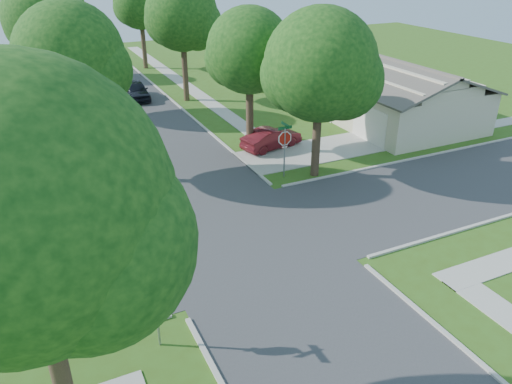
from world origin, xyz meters
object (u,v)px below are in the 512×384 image
object	(u,v)px
tree_e_mid	(182,18)
tree_sw_corner	(28,219)
stop_sign_sw	(154,291)
house_ne_far	(268,52)
tree_e_near	(250,55)
house_ne_near	(382,96)
car_driveway	(272,138)
car_curb_east	(136,90)
tree_w_far	(36,16)
car_curb_west	(76,55)
tree_w_near	(72,61)
tree_ne_corner	(321,70)
tree_e_far	(140,5)
tree_w_mid	(48,22)
stop_sign_ne	(285,141)

from	to	relation	value
tree_e_mid	tree_sw_corner	distance (m)	30.54
stop_sign_sw	house_ne_far	size ratio (longest dim) A/B	0.22
tree_e_near	house_ne_near	bearing A→B (deg)	10.04
tree_e_mid	car_driveway	world-z (taller)	tree_e_mid
house_ne_far	car_curb_east	distance (m)	15.97
stop_sign_sw	tree_w_far	bearing A→B (deg)	89.93
house_ne_far	car_curb_west	xyz separation A→B (m)	(-17.19, 11.33, -0.80)
tree_w_far	house_ne_far	xyz separation A→B (m)	(20.64, -5.01, -3.99)
tree_w_near	tree_e_mid	bearing A→B (deg)	51.92
car_curb_west	house_ne_near	bearing A→B (deg)	123.83
stop_sign_sw	tree_ne_corner	xyz separation A→B (m)	(11.06, 8.91, 3.56)
tree_e_mid	tree_e_near	bearing A→B (deg)	-90.03
tree_e_far	tree_ne_corner	distance (m)	29.85
tree_e_mid	tree_e_far	distance (m)	13.00
tree_e_far	house_ne_near	xyz separation A→B (m)	(11.24, -23.01, -4.46)
tree_e_near	car_driveway	distance (m)	5.17
house_ne_far	car_curb_west	distance (m)	20.60
tree_w_mid	tree_ne_corner	distance (m)	20.10
tree_e_mid	car_curb_west	bearing A→B (deg)	107.14
car_curb_east	house_ne_far	bearing A→B (deg)	25.31
stop_sign_sw	house_ne_far	xyz separation A→B (m)	(20.69, 33.70, -0.51)
tree_e_mid	house_ne_far	world-z (taller)	tree_e_mid
tree_e_near	tree_w_far	size ratio (longest dim) A/B	1.03
stop_sign_sw	house_ne_far	distance (m)	39.55
tree_e_near	car_curb_west	bearing A→B (deg)	100.76
stop_sign_sw	tree_e_mid	xyz separation A→B (m)	(9.46, 25.71, 4.22)
tree_e_mid	tree_w_far	world-z (taller)	tree_e_mid
tree_sw_corner	car_driveway	size ratio (longest dim) A/B	2.46
tree_w_mid	tree_ne_corner	world-z (taller)	tree_w_mid
stop_sign_ne	tree_ne_corner	bearing A→B (deg)	-16.55
tree_e_near	tree_w_near	size ratio (longest dim) A/B	0.92
tree_w_near	car_curb_east	xyz separation A→B (m)	(5.84, 14.02, -5.40)
tree_w_near	house_ne_far	world-z (taller)	tree_w_near
tree_w_near	tree_e_near	bearing A→B (deg)	-0.00
tree_sw_corner	house_ne_far	world-z (taller)	tree_sw_corner
tree_sw_corner	stop_sign_sw	bearing A→B (deg)	39.97
tree_w_mid	tree_ne_corner	size ratio (longest dim) A/B	1.10
stop_sign_sw	car_curb_east	world-z (taller)	stop_sign_sw
tree_e_near	car_driveway	world-z (taller)	tree_e_near
tree_e_near	car_curb_east	size ratio (longest dim) A/B	1.97
tree_e_far	stop_sign_ne	bearing A→B (deg)	-90.10
tree_e_far	tree_w_mid	world-z (taller)	tree_w_mid
stop_sign_ne	house_ne_far	distance (m)	26.80
tree_e_near	house_ne_far	distance (m)	23.30
car_curb_east	stop_sign_ne	bearing A→B (deg)	-75.85
stop_sign_sw	car_curb_east	size ratio (longest dim) A/B	0.71
tree_w_near	house_ne_near	world-z (taller)	tree_w_near
stop_sign_ne	tree_sw_corner	world-z (taller)	tree_sw_corner
tree_e_mid	tree_w_near	size ratio (longest dim) A/B	1.03
tree_e_far	tree_sw_corner	xyz separation A→B (m)	(-12.19, -41.00, 0.28)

